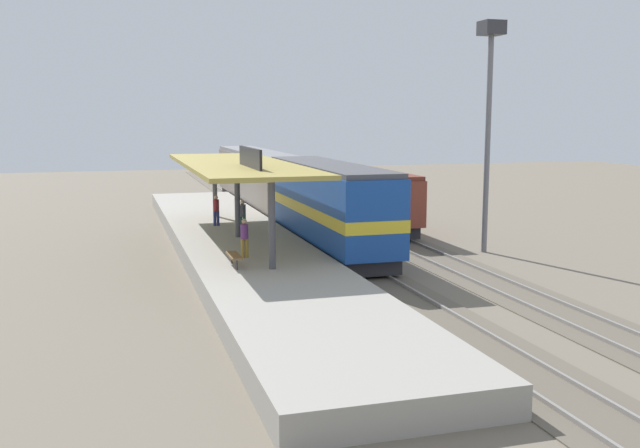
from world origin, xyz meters
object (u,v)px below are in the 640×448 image
at_px(platform_bench, 234,256).
at_px(locomotive, 328,206).
at_px(light_mast, 489,88).
at_px(person_waiting, 243,214).
at_px(passenger_carriage_single, 258,179).
at_px(person_boarding, 216,209).
at_px(freight_car, 366,197).
at_px(person_walking, 244,236).

bearing_deg(platform_bench, locomotive, 46.92).
relative_size(light_mast, person_waiting, 6.84).
height_order(passenger_carriage_single, person_boarding, passenger_carriage_single).
height_order(freight_car, person_waiting, freight_car).
relative_size(person_walking, person_boarding, 1.00).
height_order(locomotive, light_mast, light_mast).
bearing_deg(platform_bench, passenger_carriage_single, 76.19).
relative_size(platform_bench, freight_car, 0.14).
height_order(platform_bench, freight_car, freight_car).
bearing_deg(locomotive, freight_car, 56.45).
xyz_separation_m(platform_bench, person_boarding, (0.90, 11.21, 0.51)).
bearing_deg(light_mast, person_waiting, 159.47).
bearing_deg(freight_car, person_waiting, -151.17).
xyz_separation_m(passenger_carriage_single, light_mast, (7.80, -20.29, 6.08)).
xyz_separation_m(platform_bench, person_walking, (0.75, 1.70, 0.51)).
height_order(platform_bench, person_boarding, person_boarding).
bearing_deg(person_boarding, locomotive, -43.22).
relative_size(platform_bench, person_walking, 0.99).
height_order(light_mast, person_walking, light_mast).
distance_m(platform_bench, person_boarding, 11.26).
distance_m(platform_bench, person_waiting, 8.80).
bearing_deg(person_walking, person_boarding, 89.12).
height_order(passenger_carriage_single, person_waiting, passenger_carriage_single).
distance_m(locomotive, freight_car, 8.34).
bearing_deg(light_mast, person_walking, -169.47).
bearing_deg(person_walking, freight_car, 49.79).
height_order(passenger_carriage_single, light_mast, light_mast).
height_order(passenger_carriage_single, freight_car, passenger_carriage_single).
distance_m(person_walking, person_boarding, 9.51).
relative_size(passenger_carriage_single, person_boarding, 11.70).
bearing_deg(person_boarding, passenger_carriage_single, 68.86).
relative_size(locomotive, passenger_carriage_single, 0.72).
distance_m(freight_car, person_walking, 15.26).
bearing_deg(light_mast, freight_car, 109.13).
relative_size(passenger_carriage_single, person_walking, 11.70).
distance_m(passenger_carriage_single, freight_car, 11.99).
relative_size(platform_bench, person_waiting, 0.99).
distance_m(light_mast, person_walking, 14.80).
xyz_separation_m(person_waiting, person_walking, (-1.17, -6.87, 0.00)).
height_order(light_mast, person_boarding, light_mast).
bearing_deg(person_boarding, person_waiting, -68.80).
distance_m(person_waiting, person_boarding, 2.83).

